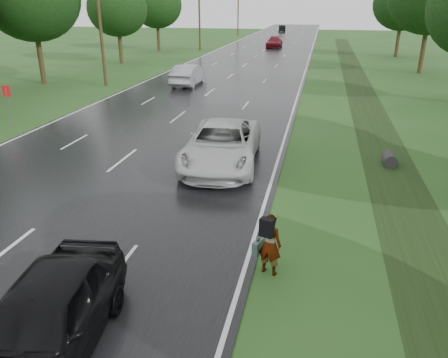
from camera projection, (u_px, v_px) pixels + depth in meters
ground at (1, 256)px, 12.15m from camera, size 220.00×220.00×0.00m
road at (252, 60)px, 52.86m from camera, size 14.00×180.00×0.04m
edge_stripe_east at (308, 61)px, 51.52m from camera, size 0.12×180.00×0.01m
edge_stripe_west at (198, 58)px, 54.18m from camera, size 0.12×180.00×0.01m
center_line at (252, 60)px, 52.85m from camera, size 0.12×180.00×0.01m
drainage_ditch at (370, 116)px, 26.80m from camera, size 2.20×120.00×0.56m
road_sign at (7, 98)px, 24.06m from camera, size 0.50×0.06×2.30m
utility_pole_mid at (100, 20)px, 34.62m from camera, size 1.60×0.26×10.00m
utility_pole_far at (199, 12)px, 61.77m from camera, size 1.60×0.26×10.00m
utility_pole_distant at (238, 9)px, 88.92m from camera, size 1.60×0.26×10.00m
tree_east_f at (403, 3)px, 53.35m from camera, size 7.20×7.20×9.62m
tree_west_d at (117, 9)px, 48.04m from camera, size 6.60×6.60×8.80m
tree_west_f at (157, 5)px, 60.71m from camera, size 7.00×7.00×9.29m
pedestrian at (269, 243)px, 11.07m from camera, size 0.82×0.82×1.69m
white_pickup at (222, 145)px, 18.47m from camera, size 3.47×6.66×1.79m
dark_sedan at (45, 320)px, 8.37m from camera, size 2.63×5.22×1.70m
silver_sedan at (188, 75)px, 36.45m from camera, size 1.81×5.16×1.70m
far_car_red at (274, 42)px, 66.78m from camera, size 2.26×5.28×1.52m
far_car_dark at (282, 28)px, 101.95m from camera, size 2.06×4.49×1.43m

